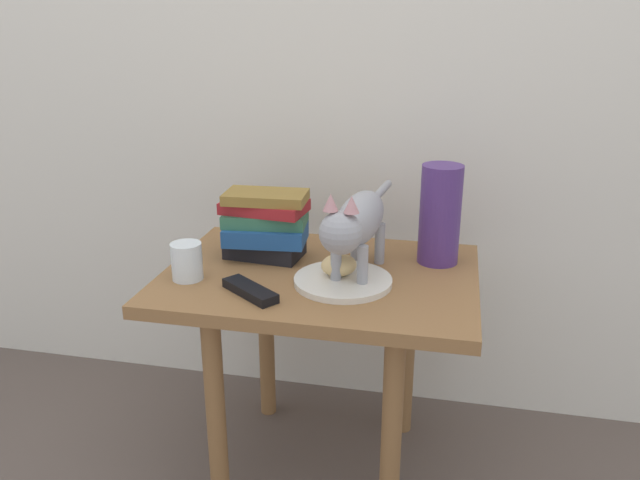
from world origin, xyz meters
name	(u,v)px	position (x,y,z in m)	size (l,w,h in m)	color
ground_plane	(320,464)	(0.00, 0.00, 0.00)	(6.00, 6.00, 0.00)	brown
back_panel	(351,17)	(0.00, 0.38, 1.10)	(4.00, 0.04, 2.20)	silver
side_table	(320,305)	(0.00, 0.00, 0.46)	(0.72, 0.53, 0.54)	olive
plate	(343,281)	(0.06, -0.05, 0.55)	(0.22, 0.22, 0.01)	silver
bread_roll	(339,265)	(0.05, -0.04, 0.58)	(0.08, 0.06, 0.05)	#E0BC7A
cat	(357,222)	(0.09, -0.01, 0.67)	(0.12, 0.48, 0.23)	#99999E
book_stack	(265,224)	(-0.15, 0.07, 0.63)	(0.21, 0.15, 0.17)	black
green_vase	(440,215)	(0.26, 0.13, 0.66)	(0.10, 0.10, 0.24)	#4C2D72
candle_jar	(187,263)	(-0.29, -0.10, 0.58)	(0.07, 0.07, 0.08)	silver
tv_remote	(250,291)	(-0.12, -0.15, 0.55)	(0.15, 0.04, 0.02)	black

